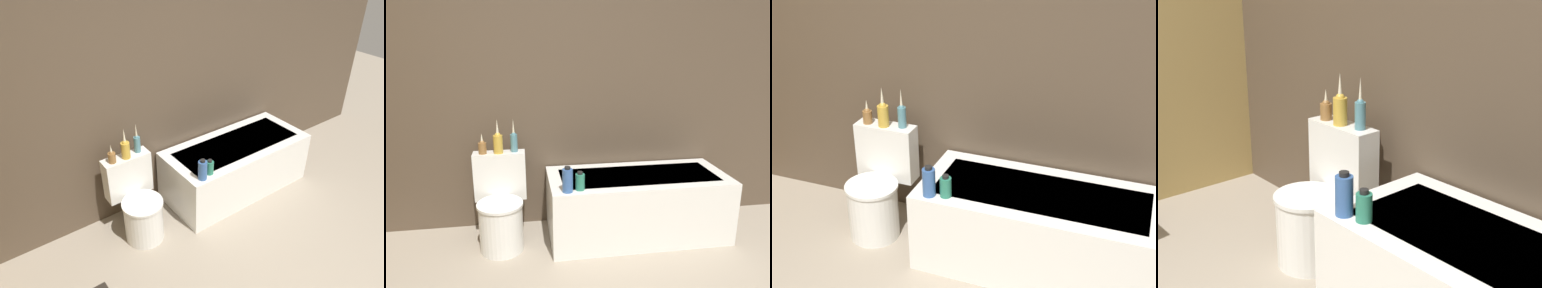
# 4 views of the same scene
# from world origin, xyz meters

# --- Properties ---
(wall_back_tiled) EXTENTS (6.40, 0.06, 2.60)m
(wall_back_tiled) POSITION_xyz_m (0.00, 2.29, 1.30)
(wall_back_tiled) COLOR brown
(wall_back_tiled) RESTS_ON ground_plane
(bathtub) EXTENTS (1.49, 0.66, 0.54)m
(bathtub) POSITION_xyz_m (0.81, 1.91, 0.27)
(bathtub) COLOR white
(bathtub) RESTS_ON ground
(toilet) EXTENTS (0.42, 0.50, 0.74)m
(toilet) POSITION_xyz_m (-0.33, 1.91, 0.32)
(toilet) COLOR white
(toilet) RESTS_ON ground
(vase_gold) EXTENTS (0.06, 0.06, 0.17)m
(vase_gold) POSITION_xyz_m (-0.45, 2.06, 0.80)
(vase_gold) COLOR olive
(vase_gold) RESTS_ON toilet
(vase_silver) EXTENTS (0.08, 0.08, 0.28)m
(vase_silver) POSITION_xyz_m (-0.33, 2.06, 0.84)
(vase_silver) COLOR gold
(vase_silver) RESTS_ON toilet
(vase_bronze) EXTENTS (0.06, 0.06, 0.27)m
(vase_bronze) POSITION_xyz_m (-0.20, 2.09, 0.83)
(vase_bronze) COLOR teal
(vase_bronze) RESTS_ON toilet
(shampoo_bottle_tall) EXTENTS (0.08, 0.08, 0.20)m
(shampoo_bottle_tall) POSITION_xyz_m (0.18, 1.65, 0.63)
(shampoo_bottle_tall) COLOR #335999
(shampoo_bottle_tall) RESTS_ON bathtub
(shampoo_bottle_short) EXTENTS (0.07, 0.07, 0.14)m
(shampoo_bottle_short) POSITION_xyz_m (0.28, 1.68, 0.61)
(shampoo_bottle_short) COLOR #267259
(shampoo_bottle_short) RESTS_ON bathtub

